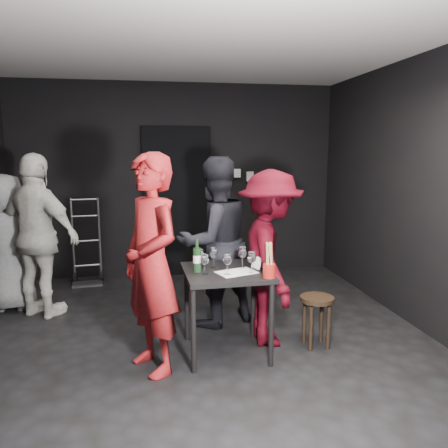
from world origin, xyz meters
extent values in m
cube|color=black|center=(0.00, 0.00, 0.00)|extent=(4.50, 5.00, 0.02)
cube|color=silver|center=(0.00, 0.00, 2.70)|extent=(4.50, 5.00, 0.02)
cube|color=black|center=(0.00, 2.50, 1.35)|extent=(4.50, 0.04, 2.70)
cube|color=black|center=(0.00, -2.50, 1.35)|extent=(4.50, 0.04, 2.70)
cube|color=black|center=(2.25, 0.00, 1.35)|extent=(0.04, 5.00, 2.70)
cube|color=black|center=(0.00, 2.44, 1.05)|extent=(0.95, 0.10, 2.10)
cube|color=#B7B7B2|center=(0.85, 2.45, 1.45)|extent=(0.12, 0.06, 0.12)
cube|color=#B7B7B2|center=(1.05, 2.45, 1.40)|extent=(0.10, 0.06, 0.14)
cylinder|color=#B2B2B7|center=(-1.41, 2.22, 0.58)|extent=(0.03, 0.03, 1.15)
cylinder|color=#B2B2B7|center=(-1.06, 2.22, 0.58)|extent=(0.03, 0.03, 1.15)
cube|color=#B2B2B7|center=(-1.24, 2.11, 0.01)|extent=(0.38, 0.21, 0.03)
cylinder|color=black|center=(-1.41, 2.25, 0.08)|extent=(0.04, 0.16, 0.16)
cylinder|color=black|center=(-1.06, 2.25, 0.08)|extent=(0.04, 0.16, 0.16)
cube|color=black|center=(0.26, -0.13, 0.73)|extent=(0.72, 0.72, 0.04)
cylinder|color=black|center=(-0.06, -0.45, 0.35)|extent=(0.04, 0.04, 0.71)
cylinder|color=black|center=(0.58, -0.45, 0.35)|extent=(0.04, 0.04, 0.71)
cylinder|color=black|center=(-0.06, 0.19, 0.35)|extent=(0.04, 0.04, 0.71)
cylinder|color=black|center=(0.58, 0.19, 0.35)|extent=(0.04, 0.04, 0.71)
cylinder|color=black|center=(1.09, -0.15, 0.45)|extent=(0.31, 0.31, 0.04)
cylinder|color=black|center=(1.17, -0.07, 0.21)|extent=(0.04, 0.04, 0.41)
cylinder|color=black|center=(1.00, -0.07, 0.21)|extent=(0.04, 0.04, 0.41)
cylinder|color=black|center=(1.00, -0.23, 0.21)|extent=(0.04, 0.04, 0.41)
cylinder|color=black|center=(1.17, -0.23, 0.21)|extent=(0.04, 0.04, 0.41)
imported|color=maroon|center=(-0.38, -0.33, 1.03)|extent=(0.80, 0.90, 2.07)
imported|color=black|center=(0.26, 0.56, 0.98)|extent=(1.08, 0.85, 1.96)
imported|color=#3A020B|center=(0.69, 0.03, 0.86)|extent=(0.60, 1.15, 1.72)
imported|color=silver|center=(-1.55, 1.07, 1.02)|extent=(1.32, 1.12, 2.04)
imported|color=gray|center=(-1.94, 1.32, 0.77)|extent=(0.78, 0.46, 1.55)
cube|color=white|center=(0.33, -0.22, 0.75)|extent=(0.38, 0.31, 0.00)
cylinder|color=black|center=(0.00, -0.13, 0.85)|extent=(0.07, 0.07, 0.21)
cylinder|color=black|center=(0.00, -0.13, 1.00)|extent=(0.03, 0.03, 0.08)
cylinder|color=white|center=(0.00, -0.13, 0.86)|extent=(0.07, 0.07, 0.07)
cylinder|color=#A71912|center=(0.56, -0.40, 0.81)|extent=(0.10, 0.10, 0.11)
camera|label=1|loc=(-0.37, -3.72, 1.77)|focal=35.00mm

